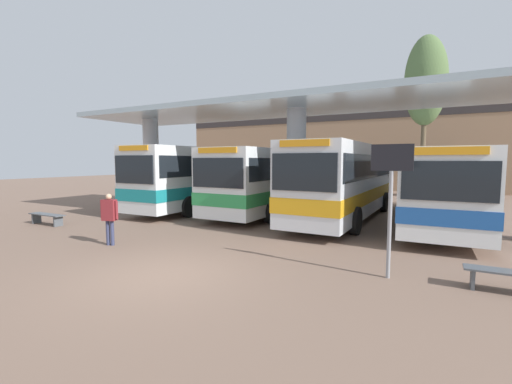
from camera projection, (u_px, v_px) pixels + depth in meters
The scene contains 12 objects.
ground_plane at pixel (164, 275), 8.14m from camera, with size 100.00×100.00×0.00m, color #755B4C.
townhouse_backdrop at pixel (371, 136), 31.57m from camera, with size 40.00×0.58×8.56m.
station_canopy at pixel (297, 122), 15.20m from camera, with size 22.67×5.51×5.25m.
transit_bus_left_bay at pixel (210, 175), 19.87m from camera, with size 2.79×11.38×3.39m.
transit_bus_center_bay at pixel (278, 177), 18.29m from camera, with size 3.00×11.22×3.25m.
transit_bus_right_bay at pixel (347, 178), 15.96m from camera, with size 2.83×11.32×3.41m.
transit_bus_far_right_bay at pixel (441, 183), 14.74m from camera, with size 3.06×12.09×3.11m.
waiting_bench_near_pillar at pixel (47, 217), 14.44m from camera, with size 1.93×0.44×0.46m.
info_sign_platform at pixel (391, 184), 7.72m from camera, with size 0.90×0.09×3.07m.
pedestrian_waiting at pixel (109, 214), 10.89m from camera, with size 0.61×0.35×1.66m.
poplar_tree_behind_left at pixel (426, 82), 20.53m from camera, with size 2.42×2.42×10.16m.
parked_car_street at pixel (434, 183), 25.74m from camera, with size 4.20×1.96×2.11m.
Camera 1 is at (5.69, -5.95, 2.70)m, focal length 24.00 mm.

